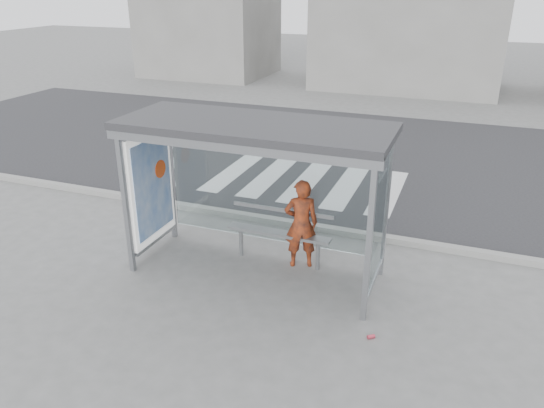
{
  "coord_description": "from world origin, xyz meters",
  "views": [
    {
      "loc": [
        3.07,
        -7.28,
        4.64
      ],
      "look_at": [
        0.22,
        0.2,
        1.22
      ],
      "focal_mm": 35.0,
      "sensor_mm": 36.0,
      "label": 1
    }
  ],
  "objects_px": {
    "bus_shelter": "(235,158)",
    "person": "(301,224)",
    "bench": "(279,233)",
    "soda_can": "(371,337)"
  },
  "relations": [
    {
      "from": "bench",
      "to": "bus_shelter",
      "type": "bearing_deg",
      "value": -144.39
    },
    {
      "from": "person",
      "to": "bench",
      "type": "relative_size",
      "value": 0.86
    },
    {
      "from": "bus_shelter",
      "to": "soda_can",
      "type": "distance_m",
      "value": 3.44
    },
    {
      "from": "bus_shelter",
      "to": "bench",
      "type": "bearing_deg",
      "value": 35.61
    },
    {
      "from": "bus_shelter",
      "to": "soda_can",
      "type": "bearing_deg",
      "value": -24.52
    },
    {
      "from": "bench",
      "to": "soda_can",
      "type": "bearing_deg",
      "value": -39.35
    },
    {
      "from": "person",
      "to": "soda_can",
      "type": "xyz_separation_m",
      "value": [
        1.57,
        -1.62,
        -0.77
      ]
    },
    {
      "from": "bus_shelter",
      "to": "bench",
      "type": "xyz_separation_m",
      "value": [
        0.61,
        0.44,
        -1.42
      ]
    },
    {
      "from": "soda_can",
      "to": "bench",
      "type": "bearing_deg",
      "value": 140.65
    },
    {
      "from": "bus_shelter",
      "to": "person",
      "type": "xyz_separation_m",
      "value": [
        1.0,
        0.45,
        -1.19
      ]
    }
  ]
}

